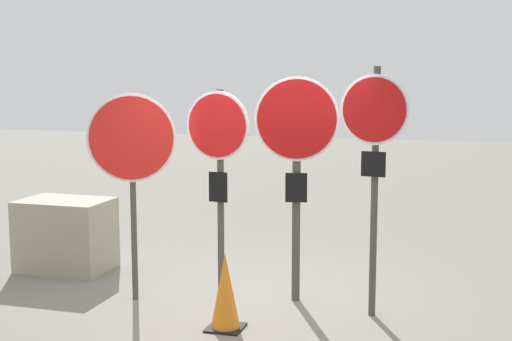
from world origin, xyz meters
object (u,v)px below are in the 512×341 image
stop_sign_1 (218,151)px  traffic_cone_0 (225,292)px  stop_sign_0 (132,150)px  storage_crate (66,235)px  stop_sign_2 (297,147)px  stop_sign_3 (374,142)px

stop_sign_1 → traffic_cone_0: 1.63m
stop_sign_0 → storage_crate: 2.05m
stop_sign_1 → stop_sign_2: stop_sign_2 is taller
traffic_cone_0 → storage_crate: size_ratio=0.68×
traffic_cone_0 → storage_crate: (-2.63, 1.42, 0.08)m
stop_sign_2 → stop_sign_3: bearing=-28.4°
stop_sign_0 → stop_sign_3: stop_sign_3 is taller
stop_sign_3 → traffic_cone_0: (-1.31, -0.76, -1.42)m
stop_sign_2 → stop_sign_3: (0.85, -0.25, 0.10)m
stop_sign_0 → storage_crate: (-1.39, 0.88, -1.21)m
stop_sign_1 → stop_sign_3: size_ratio=0.91×
stop_sign_2 → traffic_cone_0: bearing=-126.6°
stop_sign_3 → storage_crate: bearing=179.0°
stop_sign_3 → traffic_cone_0: bearing=-141.3°
stop_sign_2 → storage_crate: bearing=160.2°
stop_sign_0 → stop_sign_3: bearing=-18.3°
stop_sign_1 → storage_crate: bearing=175.0°
traffic_cone_0 → stop_sign_1: bearing=112.9°
stop_sign_0 → storage_crate: bearing=124.3°
stop_sign_3 → stop_sign_2: bearing=172.3°
stop_sign_3 → storage_crate: stop_sign_3 is taller
stop_sign_1 → stop_sign_0: bearing=-147.0°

